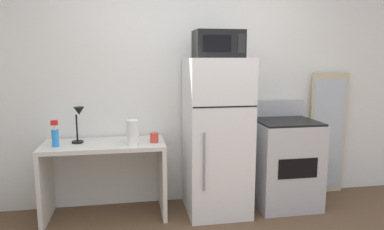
{
  "coord_description": "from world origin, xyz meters",
  "views": [
    {
      "loc": [
        -0.63,
        -2.04,
        1.56
      ],
      "look_at": [
        -0.08,
        1.1,
        1.04
      ],
      "focal_mm": 32.84,
      "sensor_mm": 36.0,
      "label": 1
    }
  ],
  "objects_px": {
    "oven_range": "(284,162)",
    "leaning_mirror": "(327,134)",
    "paper_towel_roll": "(132,133)",
    "spray_bottle": "(55,136)",
    "coffee_mug": "(154,138)",
    "microwave": "(218,44)",
    "refrigerator": "(216,136)",
    "desk": "(105,165)",
    "desk_lamp": "(79,119)"
  },
  "relations": [
    {
      "from": "refrigerator",
      "to": "oven_range",
      "type": "xyz_separation_m",
      "value": [
        0.75,
        0.02,
        -0.32
      ]
    },
    {
      "from": "microwave",
      "to": "refrigerator",
      "type": "bearing_deg",
      "value": 90.32
    },
    {
      "from": "desk",
      "to": "refrigerator",
      "type": "relative_size",
      "value": 0.75
    },
    {
      "from": "coffee_mug",
      "to": "leaning_mirror",
      "type": "bearing_deg",
      "value": 8.14
    },
    {
      "from": "paper_towel_roll",
      "to": "spray_bottle",
      "type": "xyz_separation_m",
      "value": [
        -0.7,
        0.06,
        -0.02
      ]
    },
    {
      "from": "coffee_mug",
      "to": "desk",
      "type": "bearing_deg",
      "value": 172.35
    },
    {
      "from": "microwave",
      "to": "coffee_mug",
      "type": "bearing_deg",
      "value": 179.17
    },
    {
      "from": "spray_bottle",
      "to": "leaning_mirror",
      "type": "bearing_deg",
      "value": 5.83
    },
    {
      "from": "paper_towel_roll",
      "to": "oven_range",
      "type": "relative_size",
      "value": 0.22
    },
    {
      "from": "microwave",
      "to": "desk_lamp",
      "type": "bearing_deg",
      "value": 175.65
    },
    {
      "from": "desk",
      "to": "coffee_mug",
      "type": "height_order",
      "value": "coffee_mug"
    },
    {
      "from": "desk",
      "to": "spray_bottle",
      "type": "xyz_separation_m",
      "value": [
        -0.43,
        -0.08,
        0.32
      ]
    },
    {
      "from": "spray_bottle",
      "to": "desk_lamp",
      "type": "bearing_deg",
      "value": 27.42
    },
    {
      "from": "desk",
      "to": "leaning_mirror",
      "type": "bearing_deg",
      "value": 5.11
    },
    {
      "from": "coffee_mug",
      "to": "oven_range",
      "type": "distance_m",
      "value": 1.42
    },
    {
      "from": "desk_lamp",
      "to": "refrigerator",
      "type": "bearing_deg",
      "value": -3.45
    },
    {
      "from": "spray_bottle",
      "to": "coffee_mug",
      "type": "bearing_deg",
      "value": 0.68
    },
    {
      "from": "refrigerator",
      "to": "microwave",
      "type": "xyz_separation_m",
      "value": [
        0.0,
        -0.02,
        0.91
      ]
    },
    {
      "from": "refrigerator",
      "to": "coffee_mug",
      "type": "bearing_deg",
      "value": -178.89
    },
    {
      "from": "paper_towel_roll",
      "to": "coffee_mug",
      "type": "xyz_separation_m",
      "value": [
        0.21,
        0.07,
        -0.07
      ]
    },
    {
      "from": "coffee_mug",
      "to": "spray_bottle",
      "type": "bearing_deg",
      "value": -179.32
    },
    {
      "from": "coffee_mug",
      "to": "microwave",
      "type": "height_order",
      "value": "microwave"
    },
    {
      "from": "refrigerator",
      "to": "leaning_mirror",
      "type": "distance_m",
      "value": 1.41
    },
    {
      "from": "oven_range",
      "to": "paper_towel_roll",
      "type": "bearing_deg",
      "value": -176.18
    },
    {
      "from": "paper_towel_roll",
      "to": "oven_range",
      "type": "distance_m",
      "value": 1.64
    },
    {
      "from": "microwave",
      "to": "oven_range",
      "type": "relative_size",
      "value": 0.42
    },
    {
      "from": "coffee_mug",
      "to": "microwave",
      "type": "relative_size",
      "value": 0.21
    },
    {
      "from": "microwave",
      "to": "leaning_mirror",
      "type": "xyz_separation_m",
      "value": [
        1.38,
        0.3,
        -0.99
      ]
    },
    {
      "from": "desk_lamp",
      "to": "refrigerator",
      "type": "xyz_separation_m",
      "value": [
        1.34,
        -0.08,
        -0.21
      ]
    },
    {
      "from": "desk_lamp",
      "to": "coffee_mug",
      "type": "xyz_separation_m",
      "value": [
        0.71,
        -0.09,
        -0.19
      ]
    },
    {
      "from": "oven_range",
      "to": "desk_lamp",
      "type": "bearing_deg",
      "value": 178.35
    },
    {
      "from": "refrigerator",
      "to": "oven_range",
      "type": "height_order",
      "value": "refrigerator"
    },
    {
      "from": "paper_towel_roll",
      "to": "refrigerator",
      "type": "relative_size",
      "value": 0.15
    },
    {
      "from": "paper_towel_roll",
      "to": "spray_bottle",
      "type": "distance_m",
      "value": 0.71
    },
    {
      "from": "paper_towel_roll",
      "to": "oven_range",
      "type": "xyz_separation_m",
      "value": [
        1.58,
        0.11,
        -0.4
      ]
    },
    {
      "from": "coffee_mug",
      "to": "oven_range",
      "type": "relative_size",
      "value": 0.09
    },
    {
      "from": "spray_bottle",
      "to": "paper_towel_roll",
      "type": "bearing_deg",
      "value": -5.08
    },
    {
      "from": "paper_towel_roll",
      "to": "leaning_mirror",
      "type": "height_order",
      "value": "leaning_mirror"
    },
    {
      "from": "microwave",
      "to": "oven_range",
      "type": "distance_m",
      "value": 1.44
    },
    {
      "from": "microwave",
      "to": "leaning_mirror",
      "type": "distance_m",
      "value": 1.73
    },
    {
      "from": "oven_range",
      "to": "leaning_mirror",
      "type": "xyz_separation_m",
      "value": [
        0.63,
        0.26,
        0.23
      ]
    },
    {
      "from": "leaning_mirror",
      "to": "refrigerator",
      "type": "bearing_deg",
      "value": -168.75
    },
    {
      "from": "refrigerator",
      "to": "spray_bottle",
      "type": "bearing_deg",
      "value": -179.14
    },
    {
      "from": "desk",
      "to": "desk_lamp",
      "type": "xyz_separation_m",
      "value": [
        -0.23,
        0.03,
        0.47
      ]
    },
    {
      "from": "oven_range",
      "to": "leaning_mirror",
      "type": "height_order",
      "value": "leaning_mirror"
    },
    {
      "from": "spray_bottle",
      "to": "refrigerator",
      "type": "distance_m",
      "value": 1.54
    },
    {
      "from": "spray_bottle",
      "to": "coffee_mug",
      "type": "distance_m",
      "value": 0.91
    },
    {
      "from": "desk",
      "to": "paper_towel_roll",
      "type": "height_order",
      "value": "paper_towel_roll"
    },
    {
      "from": "paper_towel_roll",
      "to": "microwave",
      "type": "bearing_deg",
      "value": 4.41
    },
    {
      "from": "paper_towel_roll",
      "to": "desk",
      "type": "bearing_deg",
      "value": 153.34
    }
  ]
}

